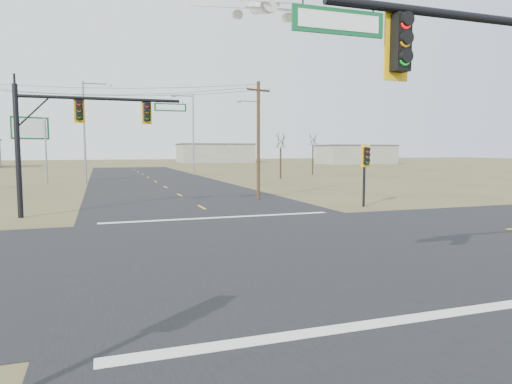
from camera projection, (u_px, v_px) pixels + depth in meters
ground at (273, 247)px, 16.40m from camera, size 320.00×320.00×0.00m
road_ew at (273, 247)px, 16.40m from camera, size 160.00×14.00×0.02m
road_ns at (273, 247)px, 16.40m from camera, size 14.00×160.00×0.02m
stop_bar_near at (404, 319)px, 9.34m from camera, size 12.00×0.40×0.01m
stop_bar_far at (220, 217)px, 23.46m from camera, size 12.00×0.40×0.01m
mast_arm_far at (80, 122)px, 24.12m from camera, size 8.84×0.53×6.83m
pedestal_signal_ne at (366, 161)px, 27.84m from camera, size 0.65×0.55×3.84m
utility_pole_near at (258, 138)px, 32.02m from camera, size 1.93×0.81×8.25m
highway_sign at (31, 137)px, 45.82m from camera, size 3.38×1.49×6.82m
streetlight_a at (257, 137)px, 45.87m from camera, size 2.38×0.31×8.52m
streetlight_b at (192, 130)px, 63.08m from camera, size 3.09×0.36×11.07m
streetlight_c at (87, 127)px, 46.41m from camera, size 2.92×0.46×10.43m
bare_tree_c at (281, 140)px, 55.52m from camera, size 3.35×3.35×6.02m
bare_tree_d at (313, 139)px, 64.86m from camera, size 2.75×2.75×6.24m
warehouse_mid at (215, 154)px, 127.85m from camera, size 20.00×12.00×5.00m
warehouse_right at (356, 155)px, 114.04m from camera, size 18.00×10.00×4.50m
jet_airliner at (263, 6)px, 92.00m from camera, size 21.70×22.89×13.20m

